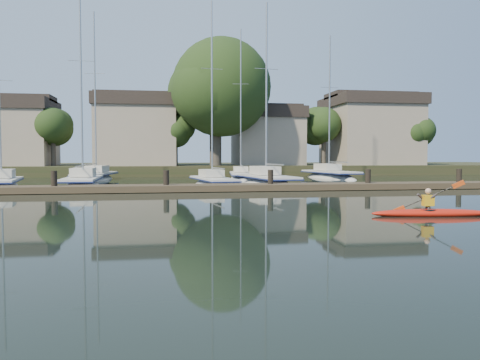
{
  "coord_description": "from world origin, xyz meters",
  "views": [
    {
      "loc": [
        -3.0,
        -12.52,
        2.02
      ],
      "look_at": [
        -0.54,
        2.98,
        1.2
      ],
      "focal_mm": 35.0,
      "sensor_mm": 36.0,
      "label": 1
    }
  ],
  "objects": [
    {
      "name": "sailboat_5",
      "position": [
        -8.71,
        27.04,
        -0.19
      ],
      "size": [
        3.17,
        9.23,
        14.97
      ],
      "rotation": [
        0.0,
        0.0,
        -0.12
      ],
      "color": "silver",
      "rests_on": "ground"
    },
    {
      "name": "sailboat_0",
      "position": [
        -13.09,
        18.23,
        -0.19
      ],
      "size": [
        3.33,
        7.59,
        11.65
      ],
      "rotation": [
        0.0,
        0.0,
        0.18
      ],
      "color": "silver",
      "rests_on": "ground"
    },
    {
      "name": "ground",
      "position": [
        0.0,
        0.0,
        0.0
      ],
      "size": [
        160.0,
        160.0,
        0.0
      ],
      "primitive_type": "plane",
      "color": "black",
      "rests_on": "ground"
    },
    {
      "name": "kayak",
      "position": [
        5.74,
        1.82,
        0.16
      ],
      "size": [
        4.11,
        1.13,
        1.3
      ],
      "rotation": [
        0.0,
        0.0,
        -0.13
      ],
      "color": "#B8140E",
      "rests_on": "ground"
    },
    {
      "name": "shore",
      "position": [
        1.61,
        40.29,
        3.23
      ],
      "size": [
        90.0,
        25.25,
        12.75
      ],
      "color": "#222E17",
      "rests_on": "ground"
    },
    {
      "name": "dock",
      "position": [
        0.0,
        14.0,
        0.2
      ],
      "size": [
        34.0,
        2.0,
        1.8
      ],
      "color": "#4B3B2B",
      "rests_on": "ground"
    },
    {
      "name": "sailboat_6",
      "position": [
        3.44,
        27.7,
        -0.16
      ],
      "size": [
        2.85,
        9.03,
        14.12
      ],
      "rotation": [
        0.0,
        0.0,
        -0.11
      ],
      "color": "silver",
      "rests_on": "ground"
    },
    {
      "name": "sailboat_2",
      "position": [
        0.1,
        18.61,
        -0.17
      ],
      "size": [
        3.11,
        8.3,
        13.42
      ],
      "rotation": [
        0.0,
        0.0,
        0.15
      ],
      "color": "silver",
      "rests_on": "ground"
    },
    {
      "name": "sailboat_1",
      "position": [
        -8.37,
        18.95,
        -0.19
      ],
      "size": [
        2.5,
        8.68,
        14.05
      ],
      "rotation": [
        0.0,
        0.0,
        0.04
      ],
      "color": "silver",
      "rests_on": "ground"
    },
    {
      "name": "sailboat_3",
      "position": [
        3.89,
        18.92,
        -0.21
      ],
      "size": [
        3.42,
        8.81,
        13.83
      ],
      "rotation": [
        0.0,
        0.0,
        0.14
      ],
      "color": "silver",
      "rests_on": "ground"
    },
    {
      "name": "sailboat_7",
      "position": [
        11.42,
        27.24,
        -0.21
      ],
      "size": [
        3.65,
        8.94,
        14.0
      ],
      "rotation": [
        0.0,
        0.0,
        0.16
      ],
      "color": "silver",
      "rests_on": "ground"
    }
  ]
}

